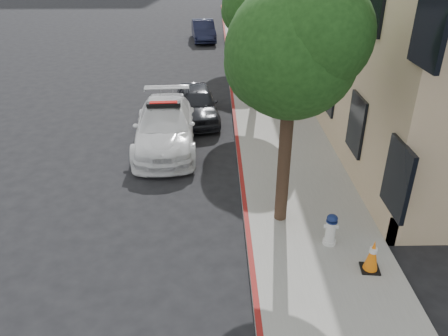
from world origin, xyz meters
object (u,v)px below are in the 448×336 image
parked_car_mid (197,103)px  parked_car_far (203,30)px  fire_hydrant (331,230)px  traffic_cone (372,256)px  police_car (165,126)px

parked_car_mid → parked_car_far: bearing=83.0°
fire_hydrant → traffic_cone: (0.66, -0.89, -0.01)m
parked_car_mid → police_car: bearing=-119.0°
fire_hydrant → traffic_cone: size_ratio=1.05×
police_car → parked_car_far: bearing=83.7°
parked_car_far → police_car: bearing=-99.2°
police_car → traffic_cone: 8.16m
parked_car_far → traffic_cone: size_ratio=5.39×
police_car → fire_hydrant: police_car is taller
police_car → parked_car_far: 16.73m
police_car → fire_hydrant: 7.05m
fire_hydrant → traffic_cone: 1.11m
police_car → parked_car_far: (0.95, 16.70, -0.05)m
parked_car_mid → traffic_cone: (3.92, -8.95, -0.12)m
police_car → parked_car_mid: bearing=65.1°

